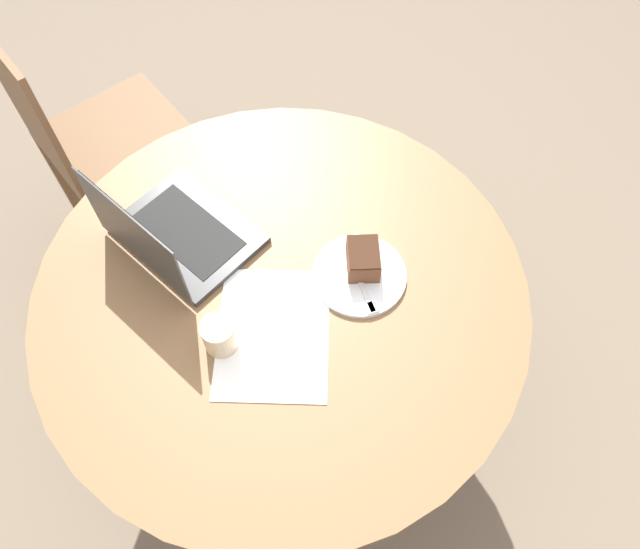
{
  "coord_description": "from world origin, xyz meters",
  "views": [
    {
      "loc": [
        0.68,
        0.07,
        1.97
      ],
      "look_at": [
        -0.01,
        0.09,
        0.76
      ],
      "focal_mm": 35.0,
      "sensor_mm": 36.0,
      "label": 1
    }
  ],
  "objects_px": {
    "chair": "(95,143)",
    "laptop": "(175,234)",
    "plate": "(359,275)",
    "coffee_glass": "(219,336)"
  },
  "relations": [
    {
      "from": "chair",
      "to": "laptop",
      "type": "relative_size",
      "value": 2.41
    },
    {
      "from": "coffee_glass",
      "to": "laptop",
      "type": "height_order",
      "value": "laptop"
    },
    {
      "from": "chair",
      "to": "coffee_glass",
      "type": "distance_m",
      "value": 0.96
    },
    {
      "from": "chair",
      "to": "plate",
      "type": "distance_m",
      "value": 1.02
    },
    {
      "from": "plate",
      "to": "laptop",
      "type": "relative_size",
      "value": 0.54
    },
    {
      "from": "plate",
      "to": "laptop",
      "type": "bearing_deg",
      "value": -103.72
    },
    {
      "from": "coffee_glass",
      "to": "laptop",
      "type": "bearing_deg",
      "value": -156.22
    },
    {
      "from": "chair",
      "to": "plate",
      "type": "relative_size",
      "value": 4.44
    },
    {
      "from": "plate",
      "to": "laptop",
      "type": "height_order",
      "value": "laptop"
    },
    {
      "from": "plate",
      "to": "chair",
      "type": "bearing_deg",
      "value": -129.26
    }
  ]
}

